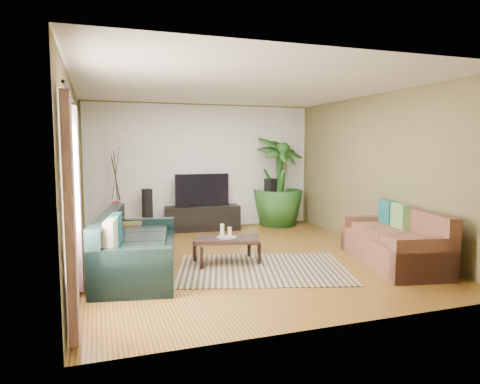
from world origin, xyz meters
name	(u,v)px	position (x,y,z in m)	size (l,w,h in m)	color
floor	(244,258)	(0.00, 0.00, 0.00)	(5.50, 5.50, 0.00)	#9E6B28
ceiling	(244,87)	(0.00, 0.00, 2.70)	(5.50, 5.50, 0.00)	white
wall_back	(203,167)	(0.00, 2.75, 1.35)	(5.00, 5.00, 0.00)	brown
wall_front	(338,191)	(0.00, -2.75, 1.35)	(5.00, 5.00, 0.00)	brown
wall_left	(74,178)	(-2.50, 0.00, 1.35)	(5.50, 5.50, 0.00)	brown
wall_right	(378,171)	(2.50, 0.00, 1.35)	(5.50, 5.50, 0.00)	brown
backwall_panel	(203,167)	(0.00, 2.74, 1.35)	(4.90, 4.90, 0.00)	white
window_pane	(68,184)	(-2.48, -1.60, 1.40)	(1.80, 1.80, 0.00)	white
curtain_near	(70,219)	(-2.43, -2.35, 1.15)	(0.08, 0.35, 2.20)	gray
curtain_far	(77,199)	(-2.43, -0.85, 1.15)	(0.08, 0.35, 2.20)	gray
curtain_rod	(70,95)	(-2.43, -1.60, 2.30)	(0.03, 0.03, 1.90)	black
sofa_left	(138,243)	(-1.67, -0.25, 0.42)	(2.30, 0.99, 0.85)	black
sofa_right	(393,237)	(2.02, -1.04, 0.42)	(1.98, 0.89, 0.85)	brown
area_rug	(262,269)	(0.05, -0.66, 0.01)	(2.43, 1.72, 0.01)	#9E855D
coffee_table	(227,250)	(-0.35, -0.18, 0.20)	(0.98, 0.53, 0.40)	black
candle_tray	(227,237)	(-0.35, -0.18, 0.41)	(0.30, 0.30, 0.01)	gray
candle_tall	(222,230)	(-0.41, -0.15, 0.51)	(0.06, 0.06, 0.20)	beige
candle_mid	(230,232)	(-0.31, -0.22, 0.49)	(0.06, 0.06, 0.15)	beige
candle_short	(230,232)	(-0.28, -0.12, 0.47)	(0.06, 0.06, 0.12)	beige
tv_stand	(202,218)	(-0.08, 2.50, 0.26)	(1.58, 0.47, 0.53)	black
television	(202,190)	(-0.08, 2.50, 0.87)	(1.16, 0.06, 0.69)	black
speaker_left	(147,211)	(-1.23, 2.50, 0.46)	(0.17, 0.19, 0.93)	black
speaker_right	(270,202)	(1.50, 2.50, 0.54)	(0.19, 0.21, 1.07)	black
potted_plant	(278,181)	(1.68, 2.50, 1.01)	(1.13, 1.13, 2.02)	#1E4A18
plant_pot	(278,219)	(1.68, 2.50, 0.15)	(0.37, 0.37, 0.29)	black
pedestal	(117,227)	(-1.83, 2.50, 0.17)	(0.34, 0.34, 0.34)	gray
vase	(117,211)	(-1.83, 2.50, 0.49)	(0.31, 0.31, 0.43)	maroon
side_table	(124,237)	(-1.79, 0.95, 0.29)	(0.54, 0.54, 0.57)	olive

